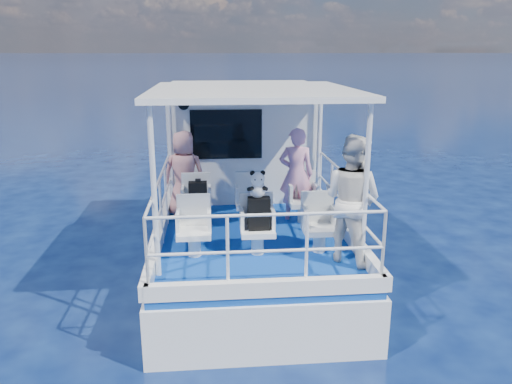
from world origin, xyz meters
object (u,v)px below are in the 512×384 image
at_px(passenger_port_fwd, 184,174).
at_px(panda, 258,184).
at_px(passenger_stbd_aft, 352,199).
at_px(backpack_center, 259,214).

relative_size(passenger_port_fwd, panda, 3.98).
distance_m(passenger_stbd_aft, panda, 1.30).
bearing_deg(passenger_stbd_aft, passenger_port_fwd, 5.27).
distance_m(passenger_stbd_aft, backpack_center, 1.30).
height_order(backpack_center, panda, panda).
height_order(passenger_stbd_aft, panda, passenger_stbd_aft).
bearing_deg(backpack_center, passenger_port_fwd, 121.18).
bearing_deg(passenger_port_fwd, panda, 131.94).
relative_size(passenger_port_fwd, passenger_stbd_aft, 0.86).
distance_m(backpack_center, panda, 0.42).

